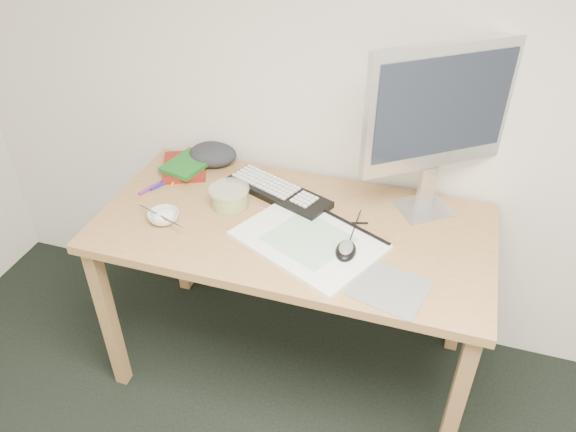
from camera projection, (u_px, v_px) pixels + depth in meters
name	position (u px, v px, depth m)	size (l,w,h in m)	color
desk	(293.00, 242.00, 2.05)	(1.40, 0.70, 0.75)	#AB824E
mousepad	(390.00, 288.00, 1.73)	(0.22, 0.20, 0.00)	slate
sketchpad	(309.00, 240.00, 1.91)	(0.46, 0.33, 0.01)	silver
keyboard	(278.00, 192.00, 2.14)	(0.43, 0.14, 0.03)	black
monitor	(440.00, 112.00, 1.84)	(0.45, 0.35, 0.63)	silver
mouse	(346.00, 248.00, 1.84)	(0.07, 0.11, 0.04)	black
rice_bowl	(164.00, 217.00, 2.00)	(0.11, 0.11, 0.03)	white
chopsticks	(160.00, 216.00, 1.98)	(0.02, 0.02, 0.22)	#A9A9AB
fruit_tub	(230.00, 197.00, 2.07)	(0.15, 0.15, 0.07)	#D9C94C
book_red	(185.00, 166.00, 2.30)	(0.17, 0.22, 0.02)	maroon
book_green	(188.00, 164.00, 2.27)	(0.14, 0.20, 0.02)	#19641E
cloth_lump	(213.00, 154.00, 2.33)	(0.17, 0.14, 0.07)	#292B31
pencil_pink	(282.00, 216.00, 2.03)	(0.01, 0.01, 0.19)	pink
pencil_tan	(312.00, 224.00, 1.99)	(0.01, 0.01, 0.19)	tan
pencil_black	(340.00, 223.00, 2.00)	(0.01, 0.01, 0.20)	black
marker_blue	(164.00, 183.00, 2.21)	(0.01, 0.01, 0.13)	#1C1C9B
marker_orange	(176.00, 178.00, 2.24)	(0.01, 0.01, 0.12)	orange
marker_purple	(154.00, 186.00, 2.19)	(0.01, 0.01, 0.14)	#762382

